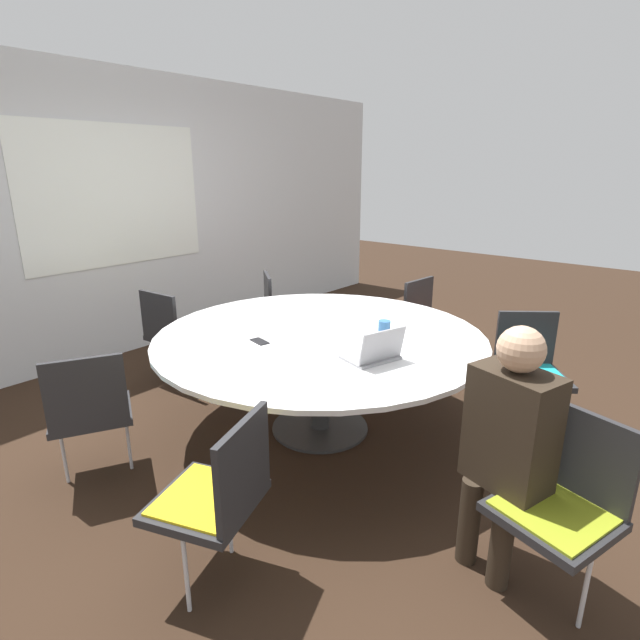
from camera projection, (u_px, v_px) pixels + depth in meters
The scene contains 15 objects.
ground_plane at pixel (320, 428), 3.62m from camera, with size 16.00×16.00×0.00m, color black.
wall_back at pixel (116, 217), 4.78m from camera, with size 8.00×0.07×2.70m.
conference_table at pixel (320, 345), 3.43m from camera, with size 2.24×2.24×0.72m.
chair_0 at pixel (564, 496), 2.10m from camera, with size 0.53×0.54×0.84m.
chair_1 at pixel (530, 364), 3.49m from camera, with size 0.60×0.61×0.84m.
chair_2 at pixel (429, 319), 4.51m from camera, with size 0.48×0.46×0.84m.
chair_3 at pixel (281, 309), 4.83m from camera, with size 0.60×0.61×0.84m.
chair_4 at pixel (173, 330), 4.22m from camera, with size 0.46×0.48×0.84m.
chair_5 at pixel (90, 407), 2.87m from camera, with size 0.58×0.57×0.84m.
chair_6 at pixel (219, 490), 2.13m from camera, with size 0.56×0.55×0.84m.
person_0 at pixel (508, 435), 2.19m from camera, with size 0.33×0.41×1.19m.
laptop at pixel (375, 353), 2.92m from camera, with size 0.37×0.32×0.21m.
coffee_cup at pixel (384, 328), 3.38m from camera, with size 0.08×0.08×0.10m.
cell_phone at pixel (260, 341), 3.25m from camera, with size 0.10×0.15×0.01m.
handbag at pixel (388, 341), 4.99m from camera, with size 0.36×0.16×0.28m.
Camera 1 is at (-2.47, -2.07, 1.82)m, focal length 28.00 mm.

